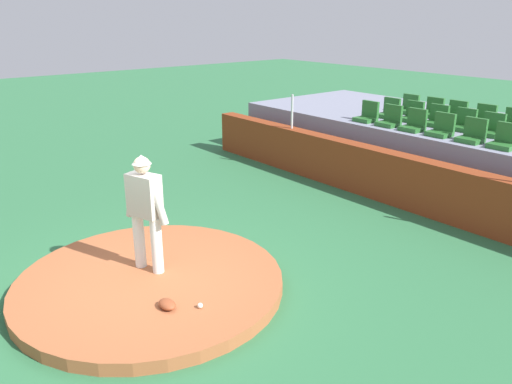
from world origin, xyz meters
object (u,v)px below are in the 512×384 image
object	(u,v)px
pitcher	(145,205)
stadium_chair_13	(433,111)
stadium_chair_14	(455,115)
stadium_chair_15	(484,119)
baseball	(200,306)
stadium_chair_12	(408,107)
stadium_chair_5	(505,140)
stadium_chair_7	(412,115)
stadium_chair_0	(367,115)
stadium_chair_8	(436,119)
stadium_chair_4	(472,135)
stadium_chair_3	(442,129)
fielding_glove	(167,304)
stadium_chair_1	(390,119)
stadium_chair_10	(491,129)
stadium_chair_2	(414,124)
stadium_chair_9	(463,123)
stadium_chair_6	(389,111)

from	to	relation	value
pitcher	stadium_chair_13	bearing A→B (deg)	76.28
stadium_chair_14	stadium_chair_15	world-z (taller)	same
baseball	stadium_chair_12	size ratio (longest dim) A/B	0.15
stadium_chair_5	stadium_chair_7	distance (m)	2.92
stadium_chair_0	stadium_chair_8	bearing A→B (deg)	-148.05
stadium_chair_4	stadium_chair_3	bearing A→B (deg)	-1.53
fielding_glove	stadium_chair_7	bearing A→B (deg)	103.79
fielding_glove	stadium_chair_15	size ratio (longest dim) A/B	0.60
fielding_glove	stadium_chair_4	distance (m)	7.46
stadium_chair_1	pitcher	bearing A→B (deg)	96.51
stadium_chair_12	baseball	bearing A→B (deg)	108.54
stadium_chair_8	stadium_chair_12	bearing A→B (deg)	-32.16
stadium_chair_0	stadium_chair_15	distance (m)	2.77
stadium_chair_5	stadium_chair_10	world-z (taller)	same
stadium_chair_10	stadium_chair_14	bearing A→B (deg)	-33.40
fielding_glove	stadium_chair_10	distance (m)	8.33
stadium_chair_1	stadium_chair_14	bearing A→B (deg)	-110.44
stadium_chair_4	stadium_chair_7	world-z (taller)	same
baseball	stadium_chair_0	xyz separation A→B (m)	(-2.94, 7.03, 1.31)
pitcher	stadium_chair_1	bearing A→B (deg)	77.68
stadium_chair_8	stadium_chair_4	bearing A→B (deg)	147.38
stadium_chair_14	stadium_chair_8	bearing A→B (deg)	91.56
baseball	stadium_chair_8	world-z (taller)	stadium_chair_8
stadium_chair_2	stadium_chair_7	xyz separation A→B (m)	(-0.67, 0.91, 0.00)
stadium_chair_10	stadium_chair_15	xyz separation A→B (m)	(-0.67, 0.95, 0.00)
stadium_chair_4	stadium_chair_0	bearing A→B (deg)	-0.57
stadium_chair_7	stadium_chair_10	bearing A→B (deg)	179.15
baseball	stadium_chair_0	world-z (taller)	stadium_chair_0
fielding_glove	stadium_chair_3	xyz separation A→B (m)	(-0.58, 7.36, 1.29)
stadium_chair_7	stadium_chair_14	world-z (taller)	same
baseball	stadium_chair_13	world-z (taller)	stadium_chair_13
baseball	stadium_chair_1	bearing A→B (deg)	107.66
stadium_chair_4	stadium_chair_13	size ratio (longest dim) A/B	1.00
stadium_chair_13	stadium_chair_10	bearing A→B (deg)	155.61
baseball	stadium_chair_10	xyz separation A→B (m)	(-0.17, 7.89, 1.31)
pitcher	fielding_glove	size ratio (longest dim) A/B	6.12
stadium_chair_15	stadium_chair_14	bearing A→B (deg)	2.15
stadium_chair_3	stadium_chair_5	bearing A→B (deg)	179.65
stadium_chair_12	stadium_chair_15	size ratio (longest dim) A/B	1.00
stadium_chair_15	stadium_chair_4	bearing A→B (deg)	111.04
fielding_glove	stadium_chair_9	xyz separation A→B (m)	(-0.57, 8.28, 1.29)
baseball	stadium_chair_10	bearing A→B (deg)	91.22
fielding_glove	stadium_chair_10	size ratio (longest dim) A/B	0.60
stadium_chair_14	fielding_glove	bearing A→B (deg)	97.96
stadium_chair_3	fielding_glove	bearing A→B (deg)	94.48
stadium_chair_9	stadium_chair_13	distance (m)	1.62
stadium_chair_6	baseball	bearing A→B (deg)	110.25
stadium_chair_8	stadium_chair_6	bearing A→B (deg)	0.71
stadium_chair_2	stadium_chair_7	bearing A→B (deg)	-53.67
stadium_chair_4	stadium_chair_10	size ratio (longest dim) A/B	1.00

